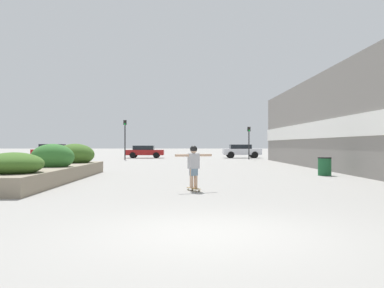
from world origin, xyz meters
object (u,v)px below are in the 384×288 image
car_center_right (354,151)px  traffic_light_right (249,137)px  car_center_left (54,150)px  car_rightmost (145,151)px  car_leftmost (241,151)px  traffic_light_left (125,133)px  skateboard (194,189)px  trash_bin (325,166)px  skateboarder (194,162)px

car_center_right → traffic_light_right: bearing=104.5°
car_center_left → car_rightmost: size_ratio=1.15×
traffic_light_right → car_leftmost: bearing=91.9°
traffic_light_left → traffic_light_right: traffic_light_left is taller
skateboard → traffic_light_right: bearing=54.5°
car_center_left → car_rightmost: car_center_left is taller
trash_bin → traffic_light_left: size_ratio=0.22×
car_rightmost → traffic_light_left: (-1.43, -4.76, 1.84)m
skateboarder → trash_bin: 8.99m
car_center_right → car_rightmost: 22.01m
trash_bin → car_center_left: size_ratio=0.19×
skateboarder → car_center_left: (-14.92, 34.24, -0.10)m
skateboard → car_center_left: size_ratio=0.16×
skateboard → trash_bin: 8.98m
car_center_right → car_rightmost: size_ratio=1.14×
skateboarder → traffic_light_right: 28.77m
traffic_light_left → traffic_light_right: (11.97, 0.36, -0.37)m
skateboarder → traffic_light_left: (-6.10, 27.77, 1.67)m
car_rightmost → car_leftmost: bearing=90.6°
car_leftmost → car_center_left: car_center_left is taller
skateboard → traffic_light_right: 28.81m
trash_bin → car_center_right: (11.10, 24.60, 0.39)m
car_leftmost → car_center_right: size_ratio=0.89×
trash_bin → car_center_right: size_ratio=0.19×
skateboard → car_center_left: (-14.92, 34.24, 0.72)m
car_center_left → traffic_light_left: 11.08m
traffic_light_left → skateboarder: bearing=-77.6°
car_center_right → traffic_light_right: (-11.42, -2.96, 1.36)m
traffic_light_left → car_center_right: bearing=8.1°
skateboard → car_leftmost: bearing=56.3°
skateboard → traffic_light_left: traffic_light_left is taller
car_center_right → car_leftmost: bearing=82.4°
skateboarder → car_leftmost: car_leftmost is taller
skateboarder → trash_bin: bearing=22.6°
trash_bin → car_center_right: 26.99m
skateboarder → car_center_right: car_center_right is taller
car_center_right → skateboard: bearing=150.9°
skateboarder → car_rightmost: size_ratio=0.33×
car_center_right → traffic_light_left: (-23.39, -3.32, 1.74)m
traffic_light_left → traffic_light_right: bearing=1.7°
car_center_right → traffic_light_left: traffic_light_left is taller
skateboarder → trash_bin: (6.20, 6.49, -0.46)m
car_leftmost → skateboarder: bearing=-9.9°
car_center_left → traffic_light_left: bearing=53.7°
car_center_right → traffic_light_right: 11.88m
car_center_right → car_center_left: bearing=84.4°
skateboard → car_leftmost: 33.15m
skateboarder → traffic_light_left: traffic_light_left is taller
car_rightmost → car_center_right: bearing=86.3°
car_center_left → traffic_light_right: bearing=73.6°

